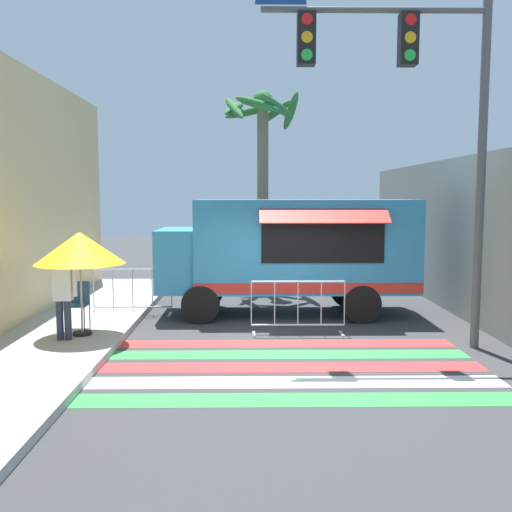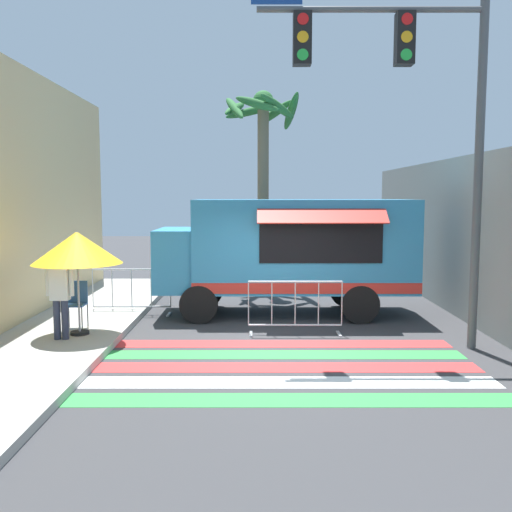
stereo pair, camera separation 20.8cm
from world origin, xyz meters
name	(u,v)px [view 2 (the right image)]	position (x,y,z in m)	size (l,w,h in m)	color
ground_plane	(284,348)	(0.00, 0.00, 0.00)	(60.00, 60.00, 0.00)	#38383A
concrete_wall_right	(462,237)	(4.32, 3.00, 1.87)	(0.20, 16.00, 3.74)	gray
crosswalk_painted	(288,367)	(0.00, -1.25, 0.00)	(6.40, 3.60, 0.01)	green
food_truck	(286,248)	(0.17, 3.03, 1.59)	(5.99, 2.56, 2.74)	#338CBF
traffic_signal_pole	(410,94)	(2.22, -0.05, 4.63)	(4.19, 0.29, 6.44)	#515456
patio_umbrella	(79,248)	(-3.93, 0.46, 1.83)	(1.71, 1.71, 2.01)	black
folding_chair	(78,300)	(-4.16, 1.03, 0.72)	(0.41, 0.41, 0.95)	#4C4C51
vendor_person	(62,292)	(-4.15, 0.07, 1.04)	(0.53, 0.21, 1.60)	#2D3347
barricade_front	(297,308)	(0.31, 1.01, 0.55)	(1.93, 0.44, 1.12)	#B7BABF
barricade_side	(134,292)	(-3.45, 2.96, 0.55)	(1.87, 0.44, 1.12)	#B7BABF
palm_tree	(263,145)	(-0.34, 6.28, 4.29)	(2.26, 2.33, 5.83)	#7A664C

